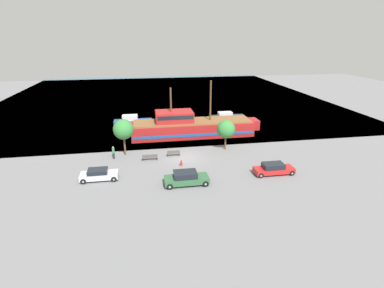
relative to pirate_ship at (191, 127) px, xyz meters
The scene contains 14 objects.
ground_plane 9.70m from the pirate_ship, 104.17° to the right, with size 160.00×160.00×0.00m, color slate.
water_surface 34.82m from the pirate_ship, 93.86° to the left, with size 80.00×80.00×0.00m, color #38667F.
pirate_ship is the anchor object (origin of this frame).
moored_boat_dockside 12.56m from the pirate_ship, 139.65° to the left, with size 6.86×1.99×1.78m.
moored_boat_outer 11.28m from the pirate_ship, 42.57° to the left, with size 6.59×1.91×1.74m.
parked_car_curb_front 19.06m from the pirate_ship, 132.65° to the right, with size 4.18×1.77×1.31m.
parked_car_curb_mid 17.10m from the pirate_ship, 101.14° to the right, with size 4.86×1.95×1.54m.
parked_car_curb_rear 17.50m from the pirate_ship, 65.31° to the right, with size 4.71×1.77×1.36m.
fire_hydrant 12.21m from the pirate_ship, 105.06° to the right, with size 0.42×0.25×0.76m.
bench_promenade_east 9.22m from the pirate_ship, 114.32° to the right, with size 1.70×0.45×0.85m.
bench_promenade_west 11.69m from the pirate_ship, 126.99° to the right, with size 1.99×0.45×0.85m.
pedestrian_walking_near 14.17m from the pirate_ship, 145.94° to the right, with size 0.32×0.32×1.74m.
tree_row_east 12.46m from the pirate_ship, 146.81° to the right, with size 2.74×2.74×5.02m.
tree_row_mideast 8.11m from the pirate_ship, 61.00° to the right, with size 2.60×2.60×4.32m.
Camera 1 is at (-5.27, -36.69, 15.57)m, focal length 28.00 mm.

